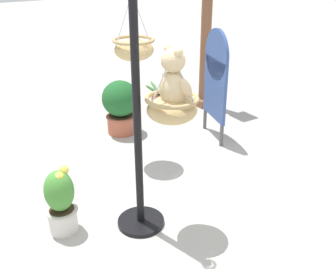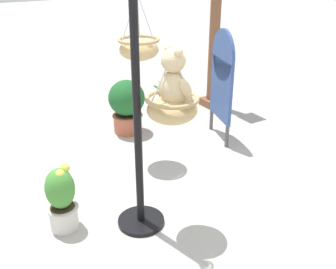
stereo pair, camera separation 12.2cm
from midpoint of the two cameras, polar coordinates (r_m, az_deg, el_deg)
ground_plane at (r=3.74m, az=-1.31°, el=-13.23°), size 40.00×40.00×0.00m
display_pole_central at (r=3.32m, az=-5.50°, el=-1.37°), size 0.44×0.44×2.65m
hanging_basket_with_teddy at (r=3.18m, az=-0.48°, el=3.96°), size 0.45×0.45×0.57m
teddy_bear at (r=3.12m, az=-0.12°, el=7.86°), size 0.35×0.30×0.50m
hanging_basket_left_high at (r=4.37m, az=-5.88°, el=12.57°), size 0.46×0.46×0.72m
greenhouse_pillar_left at (r=6.25m, az=5.11°, el=15.62°), size 0.32×0.32×2.69m
potted_plant_flowering_red at (r=6.44m, az=-1.82°, el=5.58°), size 0.50×0.49×0.40m
potted_plant_tall_leafy at (r=5.42m, az=-7.68°, el=4.29°), size 0.51×0.51×0.76m
potted_plant_bushy_green at (r=3.63m, az=-16.54°, el=-9.53°), size 0.29×0.29×0.66m
display_sign_board at (r=5.11m, az=6.38°, el=8.64°), size 0.65×0.23×1.49m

